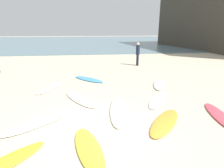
% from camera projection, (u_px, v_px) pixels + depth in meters
% --- Properties ---
extents(ground_plane, '(120.00, 120.00, 0.00)m').
position_uv_depth(ground_plane, '(95.00, 129.00, 5.39)').
color(ground_plane, beige).
extents(ocean_water, '(120.00, 40.00, 0.08)m').
position_uv_depth(ocean_water, '(89.00, 41.00, 38.81)').
color(ocean_water, slate).
rests_on(ocean_water, ground_plane).
extents(surfboard_0, '(0.98, 2.01, 0.08)m').
position_uv_depth(surfboard_0, '(89.00, 148.00, 4.48)').
color(surfboard_0, yellow).
rests_on(surfboard_0, ground_plane).
extents(surfboard_1, '(1.30, 2.12, 0.08)m').
position_uv_depth(surfboard_1, '(159.00, 84.00, 9.52)').
color(surfboard_1, silver).
rests_on(surfboard_1, ground_plane).
extents(surfboard_2, '(1.63, 2.18, 0.07)m').
position_uv_depth(surfboard_2, '(80.00, 99.00, 7.55)').
color(surfboard_2, silver).
rests_on(surfboard_2, ground_plane).
extents(surfboard_3, '(1.74, 1.99, 0.09)m').
position_uv_depth(surfboard_3, '(165.00, 122.00, 5.71)').
color(surfboard_3, gold).
rests_on(surfboard_3, ground_plane).
extents(surfboard_4, '(0.95, 2.16, 0.08)m').
position_uv_depth(surfboard_4, '(220.00, 116.00, 6.14)').
color(surfboard_4, '#E04858').
rests_on(surfboard_4, ground_plane).
extents(surfboard_5, '(1.62, 2.05, 0.06)m').
position_uv_depth(surfboard_5, '(158.00, 100.00, 7.53)').
color(surfboard_5, white).
rests_on(surfboard_5, ground_plane).
extents(surfboard_6, '(1.19, 2.04, 0.08)m').
position_uv_depth(surfboard_6, '(50.00, 88.00, 8.96)').
color(surfboard_6, silver).
rests_on(surfboard_6, ground_plane).
extents(surfboard_7, '(1.87, 1.90, 0.08)m').
position_uv_depth(surfboard_7, '(89.00, 79.00, 10.43)').
color(surfboard_7, '#4799DA').
rests_on(surfboard_7, ground_plane).
extents(surfboard_9, '(1.99, 1.82, 0.08)m').
position_uv_depth(surfboard_9, '(38.00, 123.00, 5.68)').
color(surfboard_9, silver).
rests_on(surfboard_9, ground_plane).
extents(surfboard_10, '(0.89, 2.53, 0.08)m').
position_uv_depth(surfboard_10, '(118.00, 110.00, 6.53)').
color(surfboard_10, silver).
rests_on(surfboard_10, ground_plane).
extents(beachgoer_mid, '(0.29, 0.34, 1.74)m').
position_uv_depth(beachgoer_mid, '(138.00, 53.00, 14.14)').
color(beachgoer_mid, '#191E33').
rests_on(beachgoer_mid, ground_plane).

